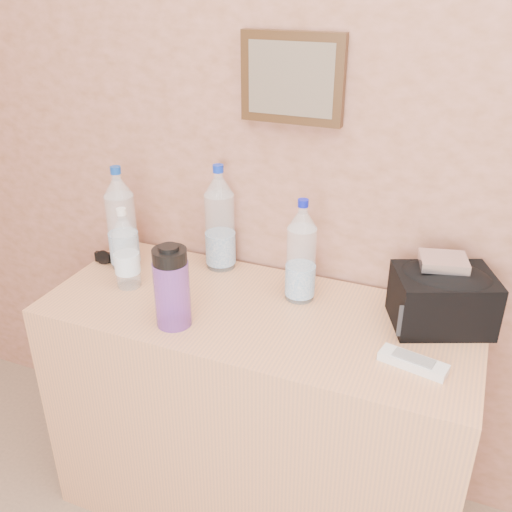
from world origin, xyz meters
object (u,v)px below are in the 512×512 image
Objects in this scene: pet_large_c at (301,256)px; nalgene_bottle at (172,287)px; toiletry_bag at (443,297)px; pet_large_b at (220,223)px; pet_small at (126,253)px; dresser at (257,414)px; pet_large_a at (122,224)px; foil_packet at (443,262)px; sunglasses at (114,258)px; ac_remote at (413,362)px.

pet_large_c reaches higher than nalgene_bottle.
toiletry_bag is at bearing 22.18° from nalgene_bottle.
pet_large_b is at bearing 162.85° from pet_large_c.
pet_large_b is 0.72m from toiletry_bag.
toiletry_bag is (0.92, 0.14, -0.03)m from pet_small.
dresser is 3.68× the size of pet_large_a.
pet_small is (-0.21, -0.23, -0.04)m from pet_large_b.
pet_large_c is (0.09, 0.12, 0.53)m from dresser.
nalgene_bottle is 0.73m from foil_packet.
toiletry_bag reaches higher than sunglasses.
foil_packet is at bearing 96.00° from ac_remote.
dresser is 0.55m from pet_large_c.
pet_small is 1.00× the size of toiletry_bag.
foil_packet is (1.04, 0.04, 0.17)m from sunglasses.
foil_packet is (0.99, 0.04, 0.04)m from pet_large_a.
pet_large_b reaches higher than pet_large_a.
sunglasses is at bearing -177.65° from foil_packet.
ac_remote is at bearing 5.08° from nalgene_bottle.
nalgene_bottle is (0.03, -0.36, -0.04)m from pet_large_b.
dresser is 0.70m from sunglasses.
pet_large_b reaches higher than toiletry_bag.
pet_small is 1.08× the size of nalgene_bottle.
foil_packet reaches higher than sunglasses.
nalgene_bottle is 1.96× the size of foil_packet.
dresser is 10.30× the size of foil_packet.
toiletry_bag is (0.50, 0.13, 0.48)m from dresser.
ac_remote is at bearing -122.24° from toiletry_bag.
pet_small is 0.27m from nalgene_bottle.
pet_large_b is at bearing 21.49° from pet_large_a.
pet_large_b is 2.06× the size of ac_remote.
toiletry_bag is at bearing 1.93° from pet_large_a.
pet_large_b is at bearing 94.44° from nalgene_bottle.
nalgene_bottle is 1.42× the size of ac_remote.
nalgene_bottle reaches higher than ac_remote.
pet_large_a is at bearing 159.14° from toiletry_bag.
foil_packet is at bearing 2.41° from pet_large_a.
nalgene_bottle reaches higher than toiletry_bag.
dresser is 0.70m from toiletry_bag.
nalgene_bottle reaches higher than foil_packet.
dresser is at bearing -128.33° from pet_large_c.
pet_large_a is 0.60m from pet_large_c.
pet_large_c is 1.22× the size of toiletry_bag.
pet_small is 0.92m from foil_packet.
nalgene_bottle is 0.74m from toiletry_bag.
pet_large_c is 0.39m from nalgene_bottle.
toiletry_bag is at bearing 1.74° from pet_large_c.
pet_large_a is at bearing 127.87° from pet_small.
dresser is 4.85× the size of toiletry_bag.
pet_small is at bearing -170.45° from foil_packet.
pet_large_c reaches higher than ac_remote.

